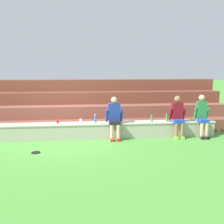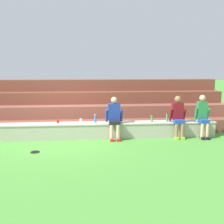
% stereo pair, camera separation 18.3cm
% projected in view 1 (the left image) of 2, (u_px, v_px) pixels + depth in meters
% --- Properties ---
extents(ground_plane, '(80.00, 80.00, 0.00)m').
position_uv_depth(ground_plane, '(64.00, 141.00, 8.66)').
color(ground_plane, '#4C9338').
extents(stone_seating_wall, '(9.99, 0.48, 0.51)m').
position_uv_depth(stone_seating_wall, '(64.00, 131.00, 8.83)').
color(stone_seating_wall, '#B7AF9E').
rests_on(stone_seating_wall, ground).
extents(brick_bleachers, '(12.08, 2.47, 1.80)m').
position_uv_depth(brick_bleachers, '(67.00, 109.00, 10.64)').
color(brick_bleachers, brown).
rests_on(brick_bleachers, ground).
extents(person_left_of_center, '(0.56, 0.52, 1.36)m').
position_uv_depth(person_left_of_center, '(114.00, 117.00, 8.73)').
color(person_left_of_center, beige).
rests_on(person_left_of_center, ground).
extents(person_center, '(0.54, 0.53, 1.37)m').
position_uv_depth(person_center, '(178.00, 115.00, 8.96)').
color(person_center, '#996B4C').
rests_on(person_center, ground).
extents(person_right_of_center, '(0.49, 0.56, 1.40)m').
position_uv_depth(person_right_of_center, '(202.00, 115.00, 9.02)').
color(person_right_of_center, '#DBAD89').
rests_on(person_right_of_center, ground).
extents(water_bottle_center_gap, '(0.07, 0.07, 0.28)m').
position_uv_depth(water_bottle_center_gap, '(167.00, 117.00, 9.13)').
color(water_bottle_center_gap, green).
rests_on(water_bottle_center_gap, stone_seating_wall).
extents(water_bottle_mid_left, '(0.07, 0.07, 0.27)m').
position_uv_depth(water_bottle_mid_left, '(95.00, 119.00, 8.94)').
color(water_bottle_mid_left, blue).
rests_on(water_bottle_mid_left, stone_seating_wall).
extents(water_bottle_near_right, '(0.06, 0.06, 0.26)m').
position_uv_depth(water_bottle_near_right, '(152.00, 118.00, 9.04)').
color(water_bottle_near_right, green).
rests_on(water_bottle_near_right, stone_seating_wall).
extents(plastic_cup_left_end, '(0.08, 0.08, 0.13)m').
position_uv_depth(plastic_cup_left_end, '(81.00, 121.00, 8.90)').
color(plastic_cup_left_end, white).
rests_on(plastic_cup_left_end, stone_seating_wall).
extents(plastic_cup_right_end, '(0.08, 0.08, 0.10)m').
position_uv_depth(plastic_cup_right_end, '(58.00, 122.00, 8.81)').
color(plastic_cup_right_end, red).
rests_on(plastic_cup_right_end, stone_seating_wall).
extents(frisbee, '(0.24, 0.24, 0.02)m').
position_uv_depth(frisbee, '(36.00, 152.00, 7.43)').
color(frisbee, black).
rests_on(frisbee, ground).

